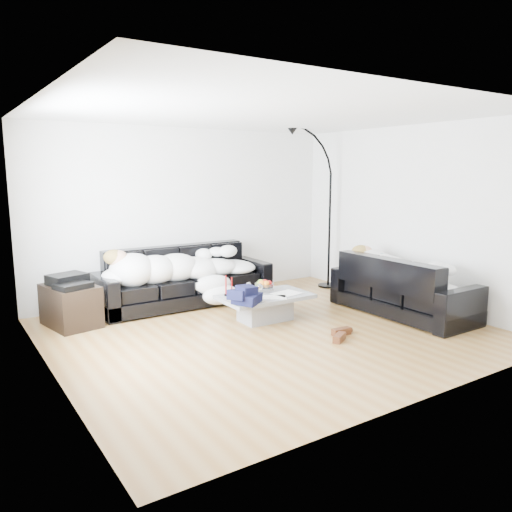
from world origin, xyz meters
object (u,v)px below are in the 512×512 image
sofa_right (403,285)px  candle_left (226,286)px  fruit_bowl (264,285)px  wine_glass_c (260,290)px  coffee_table (265,308)px  sofa_back (185,276)px  wine_glass_b (243,291)px  wine_glass_a (249,289)px  shoes (340,334)px  candle_right (232,286)px  sleeper_right (404,269)px  stereo (69,280)px  sleeper_back (186,262)px  av_cabinet (71,306)px  floor_lamp (330,218)px

sofa_right → candle_left: sofa_right is taller
fruit_bowl → wine_glass_c: size_ratio=1.48×
coffee_table → candle_left: bearing=152.1°
sofa_back → wine_glass_b: (0.20, -1.30, 0.01)m
fruit_bowl → wine_glass_a: 0.31m
shoes → candle_right: bearing=98.0°
sleeper_right → wine_glass_c: (-1.87, 0.72, -0.19)m
shoes → wine_glass_c: bearing=95.9°
coffee_table → stereo: stereo is taller
sleeper_right → coffee_table: sleeper_right is taller
sleeper_right → sofa_back: bearing=47.1°
coffee_table → wine_glass_c: size_ratio=6.75×
sofa_back → stereo: sofa_back is taller
coffee_table → stereo: 2.52m
wine_glass_a → sleeper_back: bearing=106.2°
fruit_bowl → wine_glass_b: wine_glass_b is taller
coffee_table → wine_glass_a: bearing=148.1°
sleeper_right → fruit_bowl: sleeper_right is taller
stereo → fruit_bowl: bearing=-41.4°
av_cabinet → sleeper_right: bearing=-37.2°
wine_glass_b → av_cabinet: bearing=148.7°
candle_left → wine_glass_a: bearing=-25.0°
av_cabinet → floor_lamp: bearing=-12.6°
shoes → av_cabinet: 3.39m
sofa_back → coffee_table: 1.45m
floor_lamp → stereo: bearing=167.0°
sleeper_back → av_cabinet: sleeper_back is taller
fruit_bowl → wine_glass_a: (-0.30, -0.08, 0.00)m
fruit_bowl → wine_glass_c: (-0.24, -0.25, 0.01)m
wine_glass_b → wine_glass_c: bearing=-24.7°
candle_left → shoes: size_ratio=0.65×
wine_glass_a → candle_right: size_ratio=0.77×
stereo → coffee_table: bearing=-46.6°
sofa_right → candle_right: (-2.09, 1.06, 0.05)m
sofa_right → floor_lamp: (0.26, 1.82, 0.77)m
candle_right → wine_glass_c: bearing=-57.3°
sofa_back → candle_right: 1.07m
shoes → floor_lamp: 2.92m
candle_left → candle_right: bearing=20.2°
candle_right → stereo: (-1.85, 0.89, 0.13)m
av_cabinet → stereo: stereo is taller
candle_left → floor_lamp: (2.46, 0.80, 0.69)m
wine_glass_b → candle_left: candle_left is taller
wine_glass_c → floor_lamp: 2.51m
fruit_bowl → stereo: 2.51m
candle_left → wine_glass_b: bearing=-57.8°
wine_glass_a → stereo: 2.27m
sofa_right → sleeper_right: size_ratio=1.17×
sofa_right → sleeper_right: 0.23m
sleeper_right → wine_glass_c: size_ratio=9.71×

